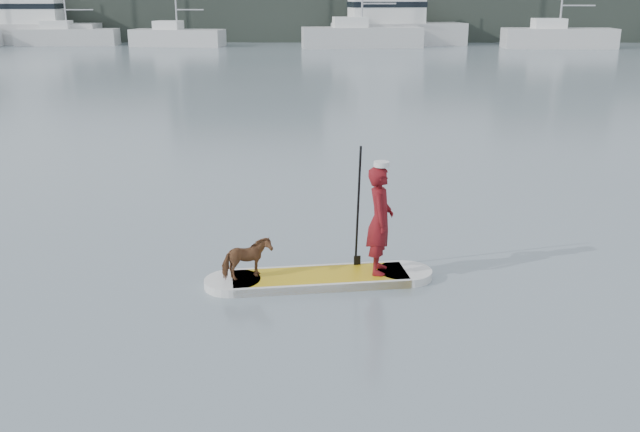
{
  "coord_description": "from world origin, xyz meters",
  "views": [
    {
      "loc": [
        -2.72,
        -12.44,
        3.97
      ],
      "look_at": [
        -2.82,
        -2.94,
        1.0
      ],
      "focal_mm": 40.0,
      "sensor_mm": 36.0,
      "label": 1
    }
  ],
  "objects_px": {
    "paddler": "(380,220)",
    "motor_yacht_b": "(36,23)",
    "motor_yacht_a": "(393,22)",
    "dog": "(247,259)",
    "sailboat_b": "(67,35)",
    "sailboat_c": "(177,36)",
    "paddleboard": "(320,278)",
    "sailboat_d": "(361,35)",
    "sailboat_e": "(558,36)"
  },
  "relations": [
    {
      "from": "paddler",
      "to": "motor_yacht_b",
      "type": "distance_m",
      "value": 56.33
    },
    {
      "from": "motor_yacht_a",
      "to": "dog",
      "type": "bearing_deg",
      "value": -107.49
    },
    {
      "from": "paddler",
      "to": "sailboat_b",
      "type": "bearing_deg",
      "value": 30.07
    },
    {
      "from": "sailboat_c",
      "to": "sailboat_b",
      "type": "bearing_deg",
      "value": -178.97
    },
    {
      "from": "sailboat_b",
      "to": "sailboat_c",
      "type": "xyz_separation_m",
      "value": [
        9.13,
        -1.13,
        -0.04
      ]
    },
    {
      "from": "dog",
      "to": "paddleboard",
      "type": "bearing_deg",
      "value": -111.25
    },
    {
      "from": "paddler",
      "to": "sailboat_d",
      "type": "xyz_separation_m",
      "value": [
        1.82,
        46.91,
        0.06
      ]
    },
    {
      "from": "sailboat_c",
      "to": "motor_yacht_b",
      "type": "height_order",
      "value": "sailboat_c"
    },
    {
      "from": "paddler",
      "to": "motor_yacht_b",
      "type": "relative_size",
      "value": 0.17
    },
    {
      "from": "sailboat_c",
      "to": "motor_yacht_a",
      "type": "relative_size",
      "value": 0.95
    },
    {
      "from": "sailboat_d",
      "to": "sailboat_b",
      "type": "bearing_deg",
      "value": 168.45
    },
    {
      "from": "sailboat_c",
      "to": "sailboat_e",
      "type": "xyz_separation_m",
      "value": [
        29.55,
        -1.56,
        0.1
      ]
    },
    {
      "from": "paddler",
      "to": "motor_yacht_b",
      "type": "xyz_separation_m",
      "value": [
        -24.7,
        50.62,
        0.8
      ]
    },
    {
      "from": "paddleboard",
      "to": "motor_yacht_a",
      "type": "xyz_separation_m",
      "value": [
        5.39,
        49.77,
        1.72
      ]
    },
    {
      "from": "paddleboard",
      "to": "paddler",
      "type": "relative_size",
      "value": 2.1
    },
    {
      "from": "paddler",
      "to": "sailboat_c",
      "type": "xyz_separation_m",
      "value": [
        -12.66,
        48.2,
        -0.13
      ]
    },
    {
      "from": "motor_yacht_b",
      "to": "sailboat_c",
      "type": "bearing_deg",
      "value": -14.12
    },
    {
      "from": "motor_yacht_a",
      "to": "paddler",
      "type": "bearing_deg",
      "value": -105.39
    },
    {
      "from": "motor_yacht_a",
      "to": "sailboat_d",
      "type": "bearing_deg",
      "value": -145.08
    },
    {
      "from": "sailboat_e",
      "to": "paddleboard",
      "type": "bearing_deg",
      "value": -108.82
    },
    {
      "from": "sailboat_b",
      "to": "motor_yacht_b",
      "type": "xyz_separation_m",
      "value": [
        -2.91,
        1.29,
        0.88
      ]
    },
    {
      "from": "dog",
      "to": "sailboat_e",
      "type": "distance_m",
      "value": 50.54
    },
    {
      "from": "dog",
      "to": "sailboat_e",
      "type": "bearing_deg",
      "value": -51.57
    },
    {
      "from": "paddler",
      "to": "motor_yacht_a",
      "type": "height_order",
      "value": "motor_yacht_a"
    },
    {
      "from": "paddleboard",
      "to": "dog",
      "type": "relative_size",
      "value": 4.72
    },
    {
      "from": "paddler",
      "to": "sailboat_b",
      "type": "xyz_separation_m",
      "value": [
        -21.79,
        49.33,
        -0.08
      ]
    },
    {
      "from": "sailboat_e",
      "to": "motor_yacht_a",
      "type": "bearing_deg",
      "value": 168.3
    },
    {
      "from": "sailboat_c",
      "to": "dog",
      "type": "bearing_deg",
      "value": -69.35
    },
    {
      "from": "sailboat_b",
      "to": "sailboat_d",
      "type": "height_order",
      "value": "sailboat_d"
    },
    {
      "from": "paddler",
      "to": "dog",
      "type": "bearing_deg",
      "value": 104.75
    },
    {
      "from": "sailboat_c",
      "to": "motor_yacht_a",
      "type": "xyz_separation_m",
      "value": [
        17.2,
        1.44,
        1.01
      ]
    },
    {
      "from": "motor_yacht_b",
      "to": "paddleboard",
      "type": "bearing_deg",
      "value": -67.57
    },
    {
      "from": "sailboat_c",
      "to": "sailboat_e",
      "type": "relative_size",
      "value": 0.86
    },
    {
      "from": "paddleboard",
      "to": "sailboat_b",
      "type": "height_order",
      "value": "sailboat_b"
    },
    {
      "from": "paddleboard",
      "to": "sailboat_e",
      "type": "relative_size",
      "value": 0.27
    },
    {
      "from": "paddler",
      "to": "sailboat_d",
      "type": "bearing_deg",
      "value": 4.01
    },
    {
      "from": "sailboat_e",
      "to": "motor_yacht_b",
      "type": "height_order",
      "value": "sailboat_e"
    },
    {
      "from": "sailboat_e",
      "to": "motor_yacht_b",
      "type": "bearing_deg",
      "value": 176.49
    },
    {
      "from": "dog",
      "to": "motor_yacht_b",
      "type": "relative_size",
      "value": 0.07
    },
    {
      "from": "sailboat_c",
      "to": "sailboat_e",
      "type": "height_order",
      "value": "sailboat_e"
    },
    {
      "from": "paddleboard",
      "to": "sailboat_d",
      "type": "relative_size",
      "value": 0.24
    },
    {
      "from": "paddleboard",
      "to": "dog",
      "type": "xyz_separation_m",
      "value": [
        -1.03,
        -0.15,
        0.35
      ]
    },
    {
      "from": "paddler",
      "to": "dog",
      "type": "distance_m",
      "value": 1.96
    },
    {
      "from": "sailboat_e",
      "to": "dog",
      "type": "bearing_deg",
      "value": -109.85
    },
    {
      "from": "sailboat_d",
      "to": "paddleboard",
      "type": "bearing_deg",
      "value": -98.95
    },
    {
      "from": "sailboat_b",
      "to": "motor_yacht_a",
      "type": "bearing_deg",
      "value": -2.49
    },
    {
      "from": "sailboat_b",
      "to": "sailboat_d",
      "type": "relative_size",
      "value": 0.87
    },
    {
      "from": "sailboat_b",
      "to": "sailboat_c",
      "type": "relative_size",
      "value": 1.13
    },
    {
      "from": "sailboat_d",
      "to": "motor_yacht_b",
      "type": "relative_size",
      "value": 1.45
    },
    {
      "from": "paddleboard",
      "to": "motor_yacht_a",
      "type": "bearing_deg",
      "value": 75.3
    }
  ]
}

